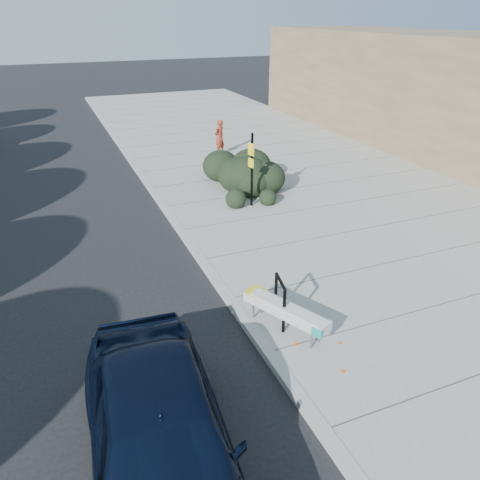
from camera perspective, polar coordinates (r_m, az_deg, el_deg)
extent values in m
plane|color=black|center=(10.74, -1.12, -7.81)|extent=(120.00, 120.00, 0.00)
cube|color=gray|center=(17.03, 10.39, 5.32)|extent=(11.20, 50.00, 0.15)
cube|color=#9E9E99|center=(14.92, -8.17, 2.49)|extent=(0.22, 50.00, 0.17)
cylinder|color=gray|center=(9.24, 8.70, -12.01)|extent=(0.04, 0.04, 0.37)
cylinder|color=gray|center=(9.42, 9.61, -11.26)|extent=(0.04, 0.04, 0.37)
cylinder|color=gray|center=(9.95, 1.66, -8.58)|extent=(0.04, 0.04, 0.37)
cylinder|color=gray|center=(10.11, 2.63, -7.96)|extent=(0.04, 0.04, 0.37)
cylinder|color=gray|center=(9.48, 5.07, -9.49)|extent=(0.65, 1.35, 0.03)
cylinder|color=gray|center=(9.65, 6.02, -8.82)|extent=(0.65, 1.35, 0.03)
cube|color=#B2B2B2|center=(9.49, 5.58, -8.51)|extent=(1.16, 1.92, 0.20)
cube|color=yellow|center=(9.83, 2.06, -6.31)|extent=(0.52, 0.52, 0.02)
cube|color=teal|center=(8.97, 9.36, -11.08)|extent=(0.14, 0.22, 0.18)
cylinder|color=black|center=(9.41, 5.39, -8.64)|extent=(0.07, 0.07, 0.99)
cylinder|color=black|center=(9.92, 4.38, -6.59)|extent=(0.07, 0.07, 0.99)
cylinder|color=black|center=(9.40, 4.98, -5.08)|extent=(0.19, 0.64, 0.07)
cube|color=black|center=(15.29, 1.46, 8.47)|extent=(0.07, 0.07, 2.43)
cube|color=yellow|center=(15.07, 1.35, 10.98)|extent=(0.09, 0.28, 0.39)
cube|color=yellow|center=(15.19, 1.34, 9.38)|extent=(0.09, 0.26, 0.30)
ellipsoid|color=black|center=(17.10, 0.14, 8.71)|extent=(2.00, 3.93, 1.46)
imported|color=black|center=(6.84, -9.54, -23.14)|extent=(2.40, 5.11, 1.69)
imported|color=maroon|center=(21.43, -2.52, 12.40)|extent=(0.68, 0.61, 1.56)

